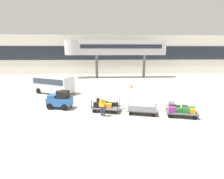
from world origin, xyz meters
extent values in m
plane|color=#B2ADA0|center=(0.00, 0.00, 0.00)|extent=(120.00, 120.00, 0.00)
cube|color=yellow|center=(-1.03, 8.62, 0.00)|extent=(18.26, 1.79, 0.01)
cube|color=silver|center=(0.00, 26.00, 4.07)|extent=(55.89, 2.40, 8.13)
cube|color=#1E232D|center=(0.00, 24.75, 4.47)|extent=(53.09, 0.12, 2.80)
cube|color=#B7B7BC|center=(3.01, 20.00, 5.49)|extent=(16.09, 2.20, 2.60)
cylinder|color=#B7B7BC|center=(-5.64, 20.00, 5.49)|extent=(3.00, 3.00, 2.60)
cube|color=#1E232D|center=(3.01, 18.86, 5.69)|extent=(14.48, 0.08, 0.70)
cylinder|color=#59595B|center=(-1.42, 20.00, 2.09)|extent=(0.50, 0.50, 4.19)
cylinder|color=#59595B|center=(7.43, 20.00, 2.09)|extent=(0.50, 0.50, 4.19)
cube|color=#2659A5|center=(-4.23, 1.68, 0.63)|extent=(2.31, 1.59, 0.70)
cube|color=black|center=(-3.87, 1.59, 1.28)|extent=(1.02, 1.16, 0.60)
cube|color=#225095|center=(-4.79, 1.83, 1.10)|extent=(0.91, 1.08, 0.24)
cylinder|color=black|center=(-4.76, 2.36, 0.28)|extent=(0.59, 0.31, 0.56)
cylinder|color=black|center=(-5.02, 1.35, 0.28)|extent=(0.59, 0.31, 0.56)
cylinder|color=black|center=(-3.44, 2.02, 0.28)|extent=(0.59, 0.31, 0.56)
cylinder|color=black|center=(-3.70, 1.01, 0.28)|extent=(0.59, 0.31, 0.56)
cube|color=#4C4C4F|center=(-0.16, 0.63, 0.36)|extent=(2.58, 1.93, 0.08)
cylinder|color=black|center=(-1.03, 1.52, 0.75)|extent=(0.06, 0.06, 0.70)
cylinder|color=black|center=(-1.35, 0.27, 0.75)|extent=(0.06, 0.06, 0.70)
cylinder|color=black|center=(1.02, 0.99, 0.75)|extent=(0.06, 0.06, 0.70)
cylinder|color=black|center=(0.70, -0.26, 0.75)|extent=(0.06, 0.06, 0.70)
cylinder|color=black|center=(-0.85, 1.42, 0.16)|extent=(0.33, 0.18, 0.32)
cylinder|color=black|center=(-1.15, 0.27, 0.16)|extent=(0.33, 0.18, 0.32)
cylinder|color=black|center=(0.82, 0.99, 0.16)|extent=(0.33, 0.18, 0.32)
cylinder|color=black|center=(0.52, -0.16, 0.16)|extent=(0.33, 0.18, 0.32)
cylinder|color=#333333|center=(-1.62, 1.01, 0.34)|extent=(0.69, 0.22, 0.05)
cube|color=red|center=(-0.76, 1.16, 0.55)|extent=(0.65, 0.51, 0.31)
cube|color=black|center=(-0.93, 0.51, 0.62)|extent=(0.60, 0.45, 0.43)
cube|color=#236B2D|center=(-0.31, 0.99, 0.61)|extent=(0.60, 0.38, 0.42)
cube|color=#8C338C|center=(-0.46, 0.34, 0.58)|extent=(0.53, 0.45, 0.36)
cube|color=black|center=(0.15, 0.85, 0.55)|extent=(0.54, 0.46, 0.29)
cube|color=orange|center=(0.00, 0.31, 0.58)|extent=(0.60, 0.40, 0.37)
cube|color=black|center=(0.60, 0.79, 0.55)|extent=(0.60, 0.43, 0.29)
cube|color=black|center=(-0.76, 1.16, 0.85)|extent=(0.37, 0.29, 0.28)
cube|color=#4C4C4F|center=(2.74, -0.12, 0.36)|extent=(2.58, 1.93, 0.08)
cylinder|color=gray|center=(1.88, 0.77, 0.75)|extent=(0.06, 0.06, 0.70)
cylinder|color=gray|center=(1.55, -0.48, 0.75)|extent=(0.06, 0.06, 0.70)
cylinder|color=gray|center=(3.93, 0.24, 0.75)|extent=(0.06, 0.06, 0.70)
cylinder|color=gray|center=(3.60, -1.01, 0.75)|extent=(0.06, 0.06, 0.70)
cylinder|color=black|center=(2.05, 0.67, 0.16)|extent=(0.33, 0.18, 0.32)
cylinder|color=black|center=(1.76, -0.48, 0.16)|extent=(0.33, 0.18, 0.32)
cylinder|color=black|center=(3.72, 0.24, 0.16)|extent=(0.33, 0.18, 0.32)
cylinder|color=black|center=(3.43, -0.91, 0.16)|extent=(0.33, 0.18, 0.32)
cylinder|color=#333333|center=(1.29, 0.26, 0.34)|extent=(0.69, 0.22, 0.05)
cube|color=#4C4C4F|center=(5.64, -0.87, 0.36)|extent=(2.58, 1.93, 0.08)
cylinder|color=gray|center=(4.78, 0.02, 0.75)|extent=(0.06, 0.06, 0.70)
cylinder|color=gray|center=(4.46, -1.23, 0.75)|extent=(0.06, 0.06, 0.70)
cylinder|color=gray|center=(6.83, -0.51, 0.75)|extent=(0.06, 0.06, 0.70)
cylinder|color=gray|center=(6.51, -1.76, 0.75)|extent=(0.06, 0.06, 0.70)
cylinder|color=black|center=(4.96, -0.08, 0.16)|extent=(0.33, 0.18, 0.32)
cylinder|color=black|center=(4.66, -1.23, 0.16)|extent=(0.33, 0.18, 0.32)
cylinder|color=black|center=(6.63, -0.51, 0.16)|extent=(0.33, 0.18, 0.32)
cylinder|color=black|center=(6.33, -1.66, 0.16)|extent=(0.33, 0.18, 0.32)
cylinder|color=#333333|center=(4.19, -0.50, 0.34)|extent=(0.69, 0.22, 0.05)
cube|color=#8C338C|center=(5.00, -0.40, 0.63)|extent=(0.60, 0.42, 0.45)
cube|color=#8C338C|center=(4.85, -1.02, 0.61)|extent=(0.56, 0.35, 0.42)
cube|color=#236B2D|center=(5.44, -0.52, 0.61)|extent=(0.51, 0.37, 0.42)
cube|color=#236B2D|center=(5.30, -1.07, 0.57)|extent=(0.51, 0.37, 0.34)
cube|color=#726651|center=(5.96, -0.67, 0.64)|extent=(0.47, 0.42, 0.47)
cube|color=#236B2D|center=(5.81, -1.24, 0.61)|extent=(0.58, 0.44, 0.41)
cube|color=#236B2D|center=(6.43, -0.74, 0.55)|extent=(0.66, 0.48, 0.31)
cube|color=orange|center=(6.27, -1.33, 0.57)|extent=(0.54, 0.48, 0.34)
cube|color=#99999E|center=(5.00, -0.40, 0.99)|extent=(0.54, 0.46, 0.26)
cylinder|color=#2D334C|center=(-0.54, -0.44, 0.41)|extent=(0.16, 0.16, 0.82)
cylinder|color=#2D334C|center=(-0.36, -0.52, 0.41)|extent=(0.16, 0.16, 0.82)
cube|color=orange|center=(-0.49, -0.57, 1.09)|extent=(0.54, 0.55, 0.61)
sphere|color=beige|center=(-0.54, -0.68, 1.45)|extent=(0.22, 0.22, 0.22)
cube|color=silver|center=(-6.24, 7.59, 1.15)|extent=(5.13, 3.94, 1.90)
cube|color=#2D3847|center=(-6.24, 7.59, 1.55)|extent=(4.81, 3.79, 0.64)
cylinder|color=black|center=(-7.97, 7.52, 0.34)|extent=(0.71, 0.53, 0.68)
cylinder|color=black|center=(-5.34, 6.12, 0.34)|extent=(0.71, 0.53, 0.68)
cone|color=#EA590F|center=(3.55, 10.49, 0.28)|extent=(0.36, 0.36, 0.55)
camera|label=1|loc=(-0.49, -14.05, 5.04)|focal=29.32mm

